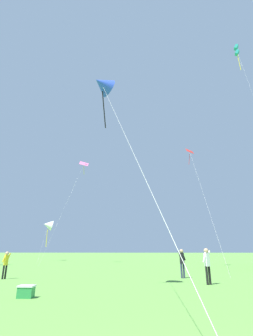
% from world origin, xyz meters
% --- Properties ---
extents(kite_red_high, '(0.97, 11.45, 13.57)m').
position_xyz_m(kite_red_high, '(5.20, 25.88, 12.10)').
color(kite_red_high, red).
rests_on(kite_red_high, ground_plane).
extents(kite_teal_box, '(1.24, 9.03, 30.23)m').
position_xyz_m(kite_teal_box, '(13.52, 27.94, 29.06)').
color(kite_teal_box, teal).
rests_on(kite_teal_box, ground_plane).
extents(kite_white_distant, '(2.92, 8.91, 7.06)m').
position_xyz_m(kite_white_distant, '(-17.47, 43.15, 6.03)').
color(kite_white_distant, white).
rests_on(kite_white_distant, ground_plane).
extents(kite_blue_delta, '(3.89, 9.39, 11.11)m').
position_xyz_m(kite_blue_delta, '(-2.87, 9.58, 10.44)').
color(kite_blue_delta, blue).
rests_on(kite_blue_delta, ground_plane).
extents(kite_pink_low, '(3.65, 7.03, 14.88)m').
position_xyz_m(kite_pink_low, '(-9.53, 33.77, 13.62)').
color(kite_pink_low, pink).
rests_on(kite_pink_low, ground_plane).
extents(person_with_spool, '(0.54, 0.37, 1.80)m').
position_xyz_m(person_with_spool, '(2.60, 12.30, 1.08)').
color(person_with_spool, black).
rests_on(person_with_spool, ground_plane).
extents(person_foreground_watcher, '(0.35, 0.48, 1.62)m').
position_xyz_m(person_foreground_watcher, '(-9.43, 14.36, 0.98)').
color(person_foreground_watcher, black).
rests_on(person_foreground_watcher, ground_plane).
extents(person_near_tree, '(0.55, 0.32, 1.77)m').
position_xyz_m(person_near_tree, '(1.77, 15.47, 1.06)').
color(person_near_tree, '#2D3351').
rests_on(person_near_tree, ground_plane).
extents(picnic_cooler, '(0.60, 0.40, 0.44)m').
position_xyz_m(picnic_cooler, '(-5.25, 8.07, 0.22)').
color(picnic_cooler, '#2D8C47').
rests_on(picnic_cooler, ground_plane).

